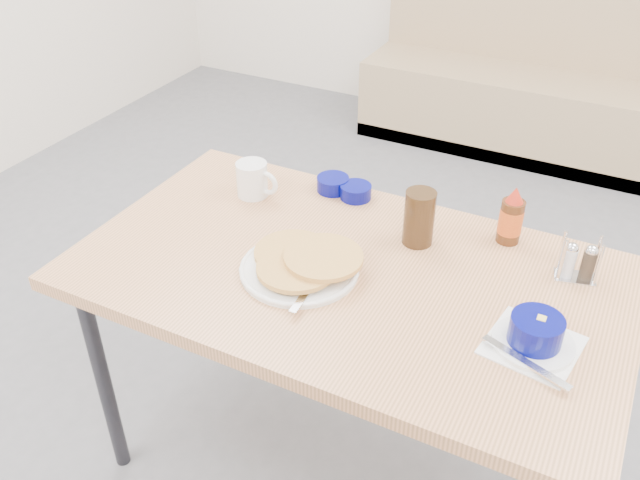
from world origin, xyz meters
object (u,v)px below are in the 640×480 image
at_px(butter_bowl, 356,192).
at_px(amber_tumbler, 419,218).
at_px(booth_bench, 537,88).
at_px(pancake_plate, 302,264).
at_px(coffee_mug, 253,179).
at_px(creamer_bowl, 333,184).
at_px(grits_setting, 535,335).
at_px(dining_table, 348,288).
at_px(condiment_caddy, 578,264).
at_px(syrup_bottle, 511,218).

distance_m(butter_bowl, amber_tumbler, 0.29).
height_order(booth_bench, pancake_plate, booth_bench).
bearing_deg(coffee_mug, butter_bowl, 24.00).
bearing_deg(butter_bowl, booth_bench, 86.60).
relative_size(booth_bench, creamer_bowl, 19.47).
distance_m(grits_setting, butter_bowl, 0.74).
distance_m(booth_bench, coffee_mug, 2.41).
bearing_deg(dining_table, pancake_plate, -148.25).
height_order(pancake_plate, condiment_caddy, condiment_caddy).
relative_size(butter_bowl, amber_tumbler, 0.61).
height_order(pancake_plate, butter_bowl, pancake_plate).
relative_size(dining_table, butter_bowl, 15.03).
bearing_deg(amber_tumbler, condiment_caddy, 4.17).
bearing_deg(grits_setting, coffee_mug, 162.47).
relative_size(pancake_plate, grits_setting, 1.40).
bearing_deg(booth_bench, creamer_bowl, -95.49).
relative_size(grits_setting, butter_bowl, 2.46).
height_order(booth_bench, butter_bowl, booth_bench).
bearing_deg(syrup_bottle, amber_tumbler, -151.55).
bearing_deg(grits_setting, syrup_bottle, 111.74).
bearing_deg(syrup_bottle, grits_setting, -68.26).
height_order(grits_setting, syrup_bottle, syrup_bottle).
height_order(booth_bench, condiment_caddy, booth_bench).
distance_m(pancake_plate, amber_tumbler, 0.34).
bearing_deg(grits_setting, condiment_caddy, 82.61).
height_order(coffee_mug, creamer_bowl, coffee_mug).
bearing_deg(amber_tumbler, booth_bench, 92.78).
distance_m(creamer_bowl, syrup_bottle, 0.54).
height_order(creamer_bowl, butter_bowl, creamer_bowl).
xyz_separation_m(creamer_bowl, amber_tumbler, (0.32, -0.15, 0.06)).
relative_size(creamer_bowl, syrup_bottle, 0.59).
bearing_deg(dining_table, coffee_mug, 153.15).
bearing_deg(butter_bowl, amber_tumbler, -29.11).
bearing_deg(coffee_mug, booth_bench, 80.04).
relative_size(booth_bench, dining_table, 1.36).
height_order(amber_tumbler, condiment_caddy, amber_tumbler).
relative_size(amber_tumbler, condiment_caddy, 1.29).
bearing_deg(butter_bowl, condiment_caddy, -9.25).
bearing_deg(pancake_plate, butter_bowl, 94.43).
xyz_separation_m(butter_bowl, syrup_bottle, (0.46, -0.02, 0.05)).
bearing_deg(coffee_mug, grits_setting, -17.53).
xyz_separation_m(creamer_bowl, condiment_caddy, (0.73, -0.12, 0.02)).
xyz_separation_m(booth_bench, pancake_plate, (-0.10, -2.60, 0.43)).
height_order(dining_table, pancake_plate, pancake_plate).
bearing_deg(condiment_caddy, dining_table, -170.24).
xyz_separation_m(dining_table, pancake_plate, (-0.10, -0.06, 0.08)).
height_order(booth_bench, creamer_bowl, booth_bench).
distance_m(creamer_bowl, amber_tumbler, 0.36).
relative_size(creamer_bowl, butter_bowl, 1.05).
height_order(booth_bench, amber_tumbler, booth_bench).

